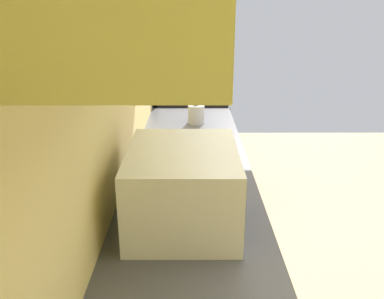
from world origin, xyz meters
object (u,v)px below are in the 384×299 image
(oven_range, at_px, (191,145))
(bowl, at_px, (198,152))
(microwave, at_px, (184,186))
(kettle, at_px, (196,114))

(oven_range, relative_size, bowl, 5.90)
(microwave, relative_size, kettle, 3.25)
(bowl, bearing_deg, kettle, 0.00)
(kettle, bearing_deg, oven_range, 2.56)
(oven_range, height_order, kettle, oven_range)
(oven_range, distance_m, bowl, 1.49)
(microwave, xyz_separation_m, kettle, (1.30, -0.06, -0.08))
(kettle, bearing_deg, bowl, 180.00)
(oven_range, bearing_deg, bowl, -178.63)
(oven_range, relative_size, microwave, 2.13)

